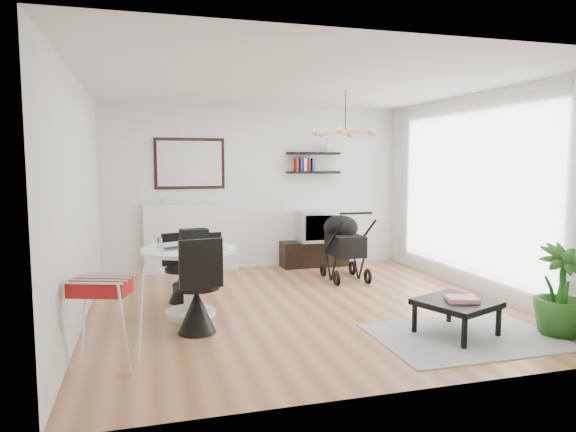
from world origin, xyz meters
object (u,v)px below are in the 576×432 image
object	(u,v)px
dining_table	(190,271)
drying_rack	(103,320)
tv_console	(314,254)
fireplace	(191,230)
crt_tv	(315,226)
coffee_table	(457,304)
potted_plant	(560,290)
stroller	(344,249)

from	to	relation	value
dining_table	drying_rack	bearing A→B (deg)	-121.37
tv_console	drying_rack	bearing A→B (deg)	-130.28
fireplace	crt_tv	xyz separation A→B (m)	(2.07, -0.14, 0.00)
dining_table	coffee_table	size ratio (longest dim) A/B	1.22
crt_tv	potted_plant	xyz separation A→B (m)	(1.28, -4.03, -0.22)
coffee_table	potted_plant	bearing A→B (deg)	-15.54
tv_console	dining_table	size ratio (longest dim) A/B	1.05
tv_console	crt_tv	bearing A→B (deg)	-13.43
tv_console	potted_plant	distance (m)	4.24
dining_table	stroller	distance (m)	2.74
fireplace	stroller	distance (m)	2.48
crt_tv	tv_console	bearing A→B (deg)	166.57
fireplace	coffee_table	world-z (taller)	fireplace
drying_rack	coffee_table	bearing A→B (deg)	17.51
crt_tv	fireplace	bearing A→B (deg)	176.23
potted_plant	coffee_table	bearing A→B (deg)	164.46
drying_rack	tv_console	bearing A→B (deg)	68.04
dining_table	coffee_table	distance (m)	2.95
stroller	fireplace	bearing A→B (deg)	153.25
dining_table	potted_plant	size ratio (longest dim) A/B	1.16
fireplace	coffee_table	xyz separation A→B (m)	(2.33, -3.89, -0.36)
dining_table	drying_rack	world-z (taller)	drying_rack
coffee_table	potted_plant	distance (m)	1.07
fireplace	stroller	bearing A→B (deg)	-28.17
crt_tv	potted_plant	size ratio (longest dim) A/B	0.64
dining_table	stroller	bearing A→B (deg)	28.03
tv_console	crt_tv	distance (m)	0.48
fireplace	potted_plant	size ratio (longest dim) A/B	2.30
fireplace	coffee_table	size ratio (longest dim) A/B	2.42
coffee_table	stroller	bearing A→B (deg)	93.19
dining_table	stroller	world-z (taller)	stroller
dining_table	coffee_table	bearing A→B (deg)	-29.09
dining_table	tv_console	bearing A→B (deg)	45.32
tv_console	drying_rack	distance (m)	4.86
fireplace	crt_tv	bearing A→B (deg)	-3.77
fireplace	stroller	xyz separation A→B (m)	(2.18, -1.17, -0.22)
crt_tv	drying_rack	size ratio (longest dim) A/B	0.73
tv_console	dining_table	world-z (taller)	dining_table
crt_tv	stroller	distance (m)	1.06
drying_rack	potted_plant	xyz separation A→B (m)	(4.43, -0.33, 0.04)
drying_rack	crt_tv	bearing A→B (deg)	67.89
fireplace	dining_table	distance (m)	2.47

